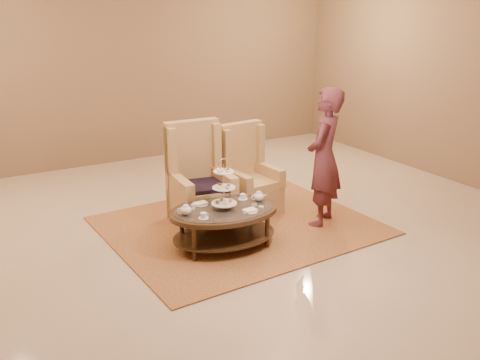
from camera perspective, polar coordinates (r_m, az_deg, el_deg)
ground at (r=6.43m, az=0.61°, el=-6.47°), size 8.00×8.00×0.00m
ceiling at (r=6.43m, az=0.61°, el=-6.47°), size 8.00×8.00×0.02m
wall_back at (r=9.55m, az=-11.86°, el=12.34°), size 8.00×0.04×3.50m
rug at (r=6.82m, az=-0.11°, el=-4.87°), size 3.31×2.81×0.02m
tea_table at (r=6.13m, az=-1.71°, el=-3.81°), size 1.37×1.02×1.07m
armchair_left at (r=6.81m, az=-4.39°, el=-1.06°), size 0.74×0.76×1.30m
armchair_right at (r=7.19m, az=0.82°, el=-0.27°), size 0.70×0.72×1.19m
person at (r=6.70m, az=8.96°, el=2.33°), size 0.76×0.71×1.75m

